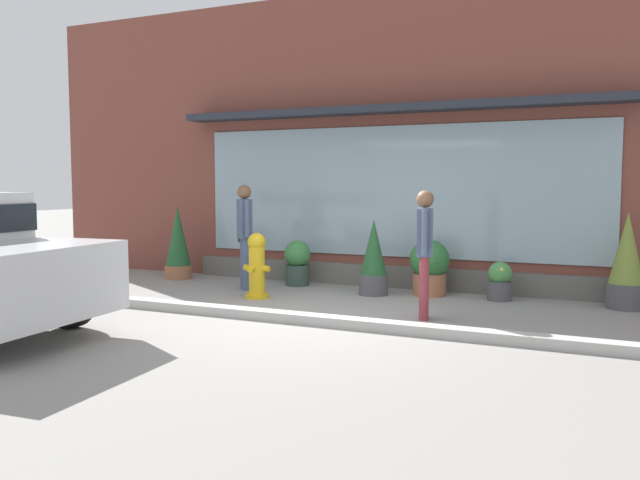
# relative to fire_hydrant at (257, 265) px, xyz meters

# --- Properties ---
(ground_plane) EXTENTS (60.00, 60.00, 0.00)m
(ground_plane) POSITION_rel_fire_hydrant_xyz_m (1.45, -1.13, -0.49)
(ground_plane) COLOR gray
(curb_strip) EXTENTS (14.00, 0.24, 0.12)m
(curb_strip) POSITION_rel_fire_hydrant_xyz_m (1.45, -1.33, -0.43)
(curb_strip) COLOR #B2B2AD
(curb_strip) RESTS_ON ground_plane
(storefront) EXTENTS (14.00, 0.81, 4.91)m
(storefront) POSITION_rel_fire_hydrant_xyz_m (1.45, 2.06, 1.91)
(storefront) COLOR brown
(storefront) RESTS_ON ground_plane
(fire_hydrant) EXTENTS (0.42, 0.39, 0.98)m
(fire_hydrant) POSITION_rel_fire_hydrant_xyz_m (0.00, 0.00, 0.00)
(fire_hydrant) COLOR gold
(fire_hydrant) RESTS_ON ground_plane
(pedestrian_with_handbag) EXTENTS (0.47, 0.52, 1.69)m
(pedestrian_with_handbag) POSITION_rel_fire_hydrant_xyz_m (-0.58, 0.62, 0.49)
(pedestrian_with_handbag) COLOR #475675
(pedestrian_with_handbag) RESTS_ON ground_plane
(pedestrian_passerby) EXTENTS (0.27, 0.43, 1.63)m
(pedestrian_passerby) POSITION_rel_fire_hydrant_xyz_m (2.71, -0.47, 0.45)
(pedestrian_passerby) COLOR #8E333D
(pedestrian_passerby) RESTS_ON ground_plane
(potted_plant_near_hydrant) EXTENTS (0.61, 0.61, 0.85)m
(potted_plant_near_hydrant) POSITION_rel_fire_hydrant_xyz_m (2.28, 1.33, -0.05)
(potted_plant_near_hydrant) COLOR #9E6042
(potted_plant_near_hydrant) RESTS_ON ground_plane
(potted_plant_doorstep) EXTENTS (0.51, 0.51, 1.33)m
(potted_plant_doorstep) POSITION_rel_fire_hydrant_xyz_m (5.02, 1.38, 0.14)
(potted_plant_doorstep) COLOR #4C4C51
(potted_plant_doorstep) RESTS_ON ground_plane
(potted_plant_corner_tall) EXTENTS (0.45, 0.45, 1.17)m
(potted_plant_corner_tall) POSITION_rel_fire_hydrant_xyz_m (1.49, 1.01, 0.06)
(potted_plant_corner_tall) COLOR #4C4C51
(potted_plant_corner_tall) RESTS_ON ground_plane
(potted_plant_trailing_edge) EXTENTS (0.35, 0.35, 0.57)m
(potted_plant_trailing_edge) POSITION_rel_fire_hydrant_xyz_m (3.34, 1.33, -0.21)
(potted_plant_trailing_edge) COLOR #4C4C51
(potted_plant_trailing_edge) RESTS_ON ground_plane
(potted_plant_low_front) EXTENTS (0.49, 0.49, 1.31)m
(potted_plant_low_front) POSITION_rel_fire_hydrant_xyz_m (-2.32, 1.18, 0.14)
(potted_plant_low_front) COLOR #9E6042
(potted_plant_low_front) RESTS_ON ground_plane
(potted_plant_by_entrance) EXTENTS (0.45, 0.45, 0.76)m
(potted_plant_by_entrance) POSITION_rel_fire_hydrant_xyz_m (-0.01, 1.36, -0.10)
(potted_plant_by_entrance) COLOR #33473D
(potted_plant_by_entrance) RESTS_ON ground_plane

